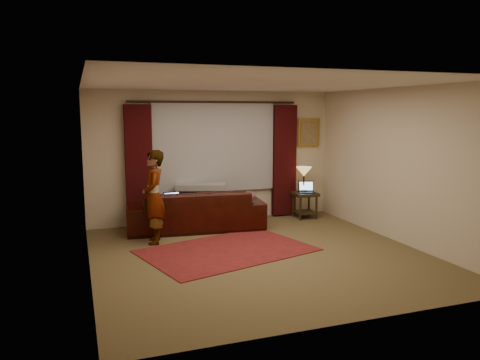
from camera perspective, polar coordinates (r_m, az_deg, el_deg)
name	(u,v)px	position (r m, az deg, el deg)	size (l,w,h in m)	color
floor	(260,255)	(7.33, 2.41, -9.14)	(5.00, 5.00, 0.01)	brown
ceiling	(261,84)	(7.00, 2.54, 11.64)	(5.00, 5.00, 0.02)	silver
wall_back	(214,157)	(9.40, -3.21, 2.87)	(5.00, 0.02, 2.60)	beige
wall_front	(352,202)	(4.85, 13.55, -2.57)	(5.00, 0.02, 2.60)	beige
wall_left	(86,180)	(6.55, -18.28, 0.05)	(0.02, 5.00, 2.60)	beige
wall_right	(398,165)	(8.30, 18.71, 1.71)	(0.02, 5.00, 2.60)	beige
sheer_curtain	(215,147)	(9.32, -3.12, 4.06)	(2.50, 0.05, 1.80)	#9E9EA5
drape_left	(139,166)	(9.00, -12.22, 1.68)	(0.50, 0.14, 2.30)	black
drape_right	(284,160)	(9.83, 5.40, 2.39)	(0.50, 0.14, 2.30)	black
curtain_rod	(215,102)	(9.25, -3.08, 9.48)	(0.04, 0.04, 3.40)	#301F0F
picture_frame	(309,133)	(10.13, 8.36, 5.74)	(0.50, 0.04, 0.60)	#B18737
sofa	(195,202)	(8.80, -5.47, -2.72)	(2.53, 1.10, 1.02)	black
throw_blanket	(200,173)	(9.03, -4.86, 0.90)	(0.95, 0.38, 0.11)	gray
clothing_pile	(244,197)	(8.78, 0.47, -2.06)	(0.46, 0.36, 0.20)	brown
laptop_sofa	(174,199)	(8.56, -8.01, -2.32)	(0.31, 0.34, 0.22)	black
area_rug	(227,250)	(7.53, -1.58, -8.56)	(2.58, 1.72, 0.01)	maroon
end_table	(305,205)	(9.81, 7.90, -3.06)	(0.46, 0.46, 0.54)	black
tiffany_lamp	(304,179)	(9.81, 7.78, 0.08)	(0.33, 0.33, 0.52)	olive
laptop_table	(307,187)	(9.72, 8.13, -0.88)	(0.31, 0.34, 0.23)	black
person	(154,197)	(7.92, -10.45, -2.05)	(0.46, 0.46, 1.57)	gray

